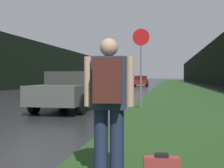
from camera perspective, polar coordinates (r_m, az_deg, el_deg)
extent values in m
cube|color=#26471E|center=(39.00, 13.47, -0.45)|extent=(6.00, 240.00, 0.02)
cube|color=silver|center=(14.08, -12.93, -3.66)|extent=(0.12, 3.00, 0.01)
cube|color=silver|center=(20.65, -4.96, -2.03)|extent=(0.12, 3.00, 0.01)
cube|color=silver|center=(27.43, -0.89, -1.18)|extent=(0.12, 3.00, 0.01)
cube|color=silver|center=(34.30, 1.56, -0.67)|extent=(0.12, 3.00, 0.01)
cube|color=black|center=(51.52, -6.93, 3.04)|extent=(2.00, 140.00, 5.46)
cube|color=black|center=(49.57, 19.99, 3.72)|extent=(2.00, 140.00, 6.65)
cylinder|color=slate|center=(11.04, 5.89, 1.39)|extent=(0.07, 0.07, 2.47)
cylinder|color=#B71414|center=(11.15, 5.91, 9.45)|extent=(0.66, 0.02, 0.66)
cylinder|color=#1E2847|center=(3.39, -2.26, -12.33)|extent=(0.16, 0.16, 0.86)
cylinder|color=#1E2847|center=(3.38, 1.01, -12.38)|extent=(0.16, 0.16, 0.86)
cube|color=navy|center=(3.29, -0.63, 0.23)|extent=(0.42, 0.27, 0.62)
sphere|color=tan|center=(3.30, -0.63, 7.45)|extent=(0.21, 0.21, 0.21)
cylinder|color=tan|center=(3.31, -4.87, 0.53)|extent=(0.10, 0.10, 0.58)
cylinder|color=tan|center=(3.28, 3.65, 0.52)|extent=(0.10, 0.10, 0.58)
cube|color=#471E19|center=(3.08, -0.90, 0.73)|extent=(0.34, 0.22, 0.49)
cube|color=black|center=(3.33, 10.07, -14.06)|extent=(0.16, 0.11, 0.04)
cube|color=#4C514C|center=(10.79, -8.29, -1.80)|extent=(1.75, 4.42, 0.65)
cube|color=#2D302D|center=(10.98, -7.92, 1.22)|extent=(1.49, 1.99, 0.48)
cylinder|color=black|center=(9.25, -6.25, -4.13)|extent=(0.20, 0.69, 0.69)
cylinder|color=black|center=(9.88, -15.52, -3.82)|extent=(0.20, 0.69, 0.69)
cylinder|color=black|center=(11.89, -2.28, -2.90)|extent=(0.20, 0.69, 0.69)
cylinder|color=black|center=(12.38, -9.80, -2.75)|extent=(0.20, 0.69, 0.69)
cube|color=maroon|center=(38.33, 5.81, 0.43)|extent=(1.83, 4.07, 0.61)
cube|color=#40120F|center=(38.53, 5.85, 1.29)|extent=(1.55, 1.83, 0.54)
cylinder|color=black|center=(37.01, 6.97, -0.02)|extent=(0.20, 0.66, 0.66)
cylinder|color=black|center=(37.18, 4.30, -0.01)|extent=(0.20, 0.66, 0.66)
cylinder|color=black|center=(39.52, 7.24, 0.06)|extent=(0.20, 0.66, 0.66)
cylinder|color=black|center=(39.68, 4.74, 0.08)|extent=(0.20, 0.66, 0.66)
cube|color=#4C514C|center=(54.20, 2.84, 0.79)|extent=(1.74, 4.37, 0.75)
cube|color=#2D302D|center=(53.98, 2.81, 1.47)|extent=(1.48, 1.96, 0.54)
cylinder|color=black|center=(55.66, 2.20, 0.46)|extent=(0.20, 0.67, 0.67)
cylinder|color=black|center=(55.43, 3.89, 0.45)|extent=(0.20, 0.67, 0.67)
cylinder|color=black|center=(52.99, 1.74, 0.41)|extent=(0.20, 0.67, 0.67)
cylinder|color=black|center=(52.75, 3.51, 0.41)|extent=(0.20, 0.67, 0.67)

